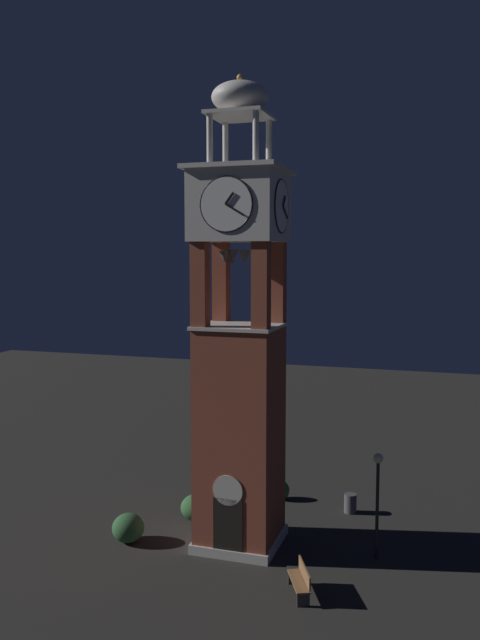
{
  "coord_description": "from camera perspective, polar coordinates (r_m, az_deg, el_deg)",
  "views": [
    {
      "loc": [
        7.43,
        -23.03,
        10.92
      ],
      "look_at": [
        0.0,
        0.0,
        8.48
      ],
      "focal_mm": 37.45,
      "sensor_mm": 36.0,
      "label": 1
    }
  ],
  "objects": [
    {
      "name": "trash_bin",
      "position": [
        29.54,
        9.41,
        -15.19
      ],
      "size": [
        0.52,
        0.52,
        0.8
      ],
      "primitive_type": "cylinder",
      "color": "#4C4C51",
      "rests_on": "ground"
    },
    {
      "name": "shrub_behind_bench",
      "position": [
        30.64,
        3.54,
        -14.31
      ],
      "size": [
        0.74,
        0.74,
        0.84
      ],
      "primitive_type": "ellipsoid",
      "color": "#336638",
      "rests_on": "ground"
    },
    {
      "name": "lamp_post",
      "position": [
        24.91,
        11.68,
        -13.7
      ],
      "size": [
        0.36,
        0.36,
        3.86
      ],
      "color": "black",
      "rests_on": "ground"
    },
    {
      "name": "ground",
      "position": [
        26.55,
        0.0,
        -18.54
      ],
      "size": [
        80.0,
        80.0,
        0.0
      ],
      "primitive_type": "plane",
      "color": "#2A2925"
    },
    {
      "name": "shrub_near_entry",
      "position": [
        28.45,
        -3.77,
        -15.69
      ],
      "size": [
        1.27,
        1.27,
        1.06
      ],
      "primitive_type": "ellipsoid",
      "color": "#336638",
      "rests_on": "ground"
    },
    {
      "name": "clock_tower",
      "position": [
        24.5,
        -0.0,
        -3.35
      ],
      "size": [
        3.4,
        3.4,
        17.19
      ],
      "color": "brown",
      "rests_on": "ground"
    },
    {
      "name": "shrub_left_of_tower",
      "position": [
        26.79,
        -9.53,
        -17.11
      ],
      "size": [
        1.22,
        1.22,
        1.09
      ],
      "primitive_type": "ellipsoid",
      "color": "#336638",
      "rests_on": "ground"
    },
    {
      "name": "park_bench",
      "position": [
        23.0,
        5.2,
        -21.26
      ],
      "size": [
        1.06,
        1.64,
        0.95
      ],
      "color": "brown",
      "rests_on": "ground"
    }
  ]
}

